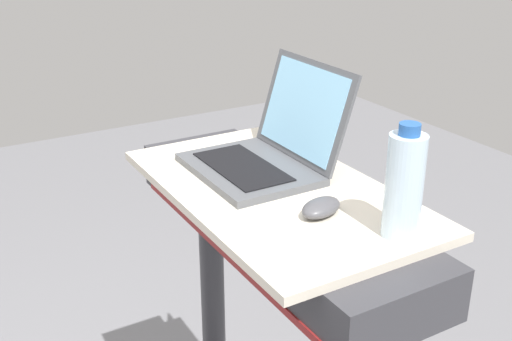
% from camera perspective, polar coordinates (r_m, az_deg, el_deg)
% --- Properties ---
extents(desk_board, '(0.75, 0.43, 0.02)m').
position_cam_1_polar(desk_board, '(1.42, 1.75, -1.84)').
color(desk_board, beige).
rests_on(desk_board, treadmill_base).
extents(laptop, '(0.32, 0.31, 0.25)m').
position_cam_1_polar(laptop, '(1.49, 0.99, 1.95)').
color(laptop, '#515459').
rests_on(laptop, desk_board).
extents(computer_mouse, '(0.09, 0.11, 0.03)m').
position_cam_1_polar(computer_mouse, '(1.28, 5.89, -3.34)').
color(computer_mouse, '#4C4C51').
rests_on(computer_mouse, desk_board).
extents(water_bottle, '(0.07, 0.07, 0.22)m').
position_cam_1_polar(water_bottle, '(1.20, 13.22, -1.28)').
color(water_bottle, silver).
rests_on(water_bottle, desk_board).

